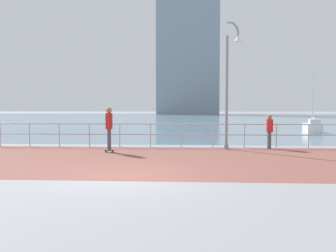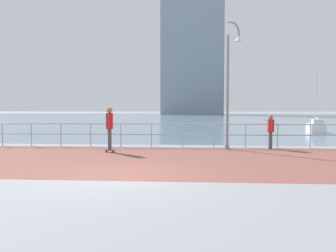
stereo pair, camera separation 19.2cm
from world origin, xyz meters
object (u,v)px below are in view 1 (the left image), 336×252
object	(u,v)px
lamppost	(230,79)
sailboat_ivory	(312,127)
bystander	(269,129)
skateboarder	(109,125)

from	to	relation	value
lamppost	sailboat_ivory	xyz separation A→B (m)	(7.01, 10.17, -2.60)
lamppost	bystander	size ratio (longest dim) A/B	3.63
lamppost	skateboarder	world-z (taller)	lamppost
lamppost	sailboat_ivory	distance (m)	12.62
skateboarder	bystander	xyz separation A→B (m)	(6.66, 1.58, -0.22)
bystander	sailboat_ivory	xyz separation A→B (m)	(5.25, 9.81, -0.47)
bystander	skateboarder	bearing A→B (deg)	-166.66
sailboat_ivory	bystander	bearing A→B (deg)	-118.17
skateboarder	sailboat_ivory	bearing A→B (deg)	43.72
lamppost	bystander	bearing A→B (deg)	11.59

